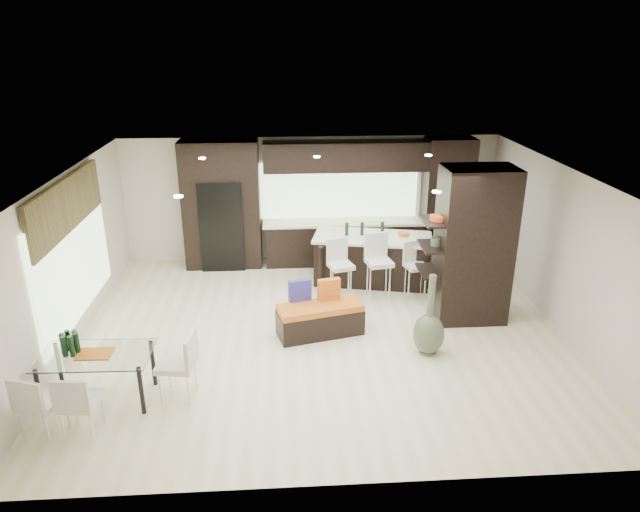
{
  "coord_description": "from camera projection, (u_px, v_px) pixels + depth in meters",
  "views": [
    {
      "loc": [
        -0.6,
        -8.47,
        4.7
      ],
      "look_at": [
        0.0,
        0.6,
        1.15
      ],
      "focal_mm": 32.0,
      "sensor_mm": 36.0,
      "label": 1
    }
  ],
  "objects": [
    {
      "name": "kitchen_island",
      "position": [
        372.0,
        259.0,
        11.44
      ],
      "size": [
        2.47,
        1.45,
        0.97
      ],
      "primitive_type": "cube",
      "rotation": [
        0.0,
        0.0,
        -0.21
      ],
      "color": "black",
      "rests_on": "ground"
    },
    {
      "name": "stool_right",
      "position": [
        415.0,
        276.0,
        10.77
      ],
      "size": [
        0.48,
        0.48,
        0.87
      ],
      "primitive_type": "cube",
      "rotation": [
        0.0,
        0.0,
        0.28
      ],
      "color": "silver",
      "rests_on": "ground"
    },
    {
      "name": "chair_end",
      "position": [
        177.0,
        368.0,
        7.76
      ],
      "size": [
        0.55,
        0.55,
        0.9
      ],
      "primitive_type": "cube",
      "rotation": [
        0.0,
        0.0,
        1.44
      ],
      "color": "silver",
      "rests_on": "ground"
    },
    {
      "name": "refrigerator",
      "position": [
        223.0,
        224.0,
        12.06
      ],
      "size": [
        0.9,
        0.68,
        1.9
      ],
      "primitive_type": "cube",
      "color": "black",
      "rests_on": "ground"
    },
    {
      "name": "partition_column",
      "position": [
        474.0,
        246.0,
        9.66
      ],
      "size": [
        1.2,
        0.8,
        2.7
      ],
      "primitive_type": "cube",
      "color": "black",
      "rests_on": "ground"
    },
    {
      "name": "window_back",
      "position": [
        339.0,
        190.0,
        12.31
      ],
      "size": [
        3.4,
        0.04,
        1.2
      ],
      "primitive_type": "cube",
      "color": "#B2D199",
      "rests_on": "back_wall"
    },
    {
      "name": "right_wall",
      "position": [
        565.0,
        252.0,
        9.38
      ],
      "size": [
        0.02,
        7.0,
        2.7
      ],
      "primitive_type": "cube",
      "color": "beige",
      "rests_on": "ground"
    },
    {
      "name": "stone_accent",
      "position": [
        67.0,
        205.0,
        8.75
      ],
      "size": [
        0.08,
        3.0,
        0.8
      ],
      "primitive_type": "cube",
      "color": "brown",
      "rests_on": "left_wall"
    },
    {
      "name": "window_left",
      "position": [
        74.0,
        259.0,
        9.07
      ],
      "size": [
        0.04,
        3.2,
        1.9
      ],
      "primitive_type": "cube",
      "color": "#B2D199",
      "rests_on": "left_wall"
    },
    {
      "name": "ceiling",
      "position": [
        323.0,
        175.0,
        8.64
      ],
      "size": [
        8.0,
        7.0,
        0.02
      ],
      "primitive_type": "cube",
      "color": "white",
      "rests_on": "ground"
    },
    {
      "name": "back_wall",
      "position": [
        311.0,
        199.0,
        12.38
      ],
      "size": [
        8.0,
        0.02,
        2.7
      ],
      "primitive_type": "cube",
      "color": "beige",
      "rests_on": "ground"
    },
    {
      "name": "stool_mid",
      "position": [
        379.0,
        274.0,
        10.67
      ],
      "size": [
        0.53,
        0.53,
        1.02
      ],
      "primitive_type": "cube",
      "rotation": [
        0.0,
        0.0,
        0.19
      ],
      "color": "silver",
      "rests_on": "ground"
    },
    {
      "name": "ceiling_spots",
      "position": [
        321.0,
        173.0,
        8.88
      ],
      "size": [
        4.0,
        3.0,
        0.02
      ],
      "primitive_type": "cube",
      "color": "white",
      "rests_on": "ceiling"
    },
    {
      "name": "stool_left",
      "position": [
        341.0,
        276.0,
        10.65
      ],
      "size": [
        0.52,
        0.52,
        0.94
      ],
      "primitive_type": "cube",
      "rotation": [
        0.0,
        0.0,
        0.3
      ],
      "color": "silver",
      "rests_on": "ground"
    },
    {
      "name": "floor_vase",
      "position": [
        430.0,
        315.0,
        8.76
      ],
      "size": [
        0.58,
        0.58,
        1.33
      ],
      "primitive_type": null,
      "rotation": [
        0.0,
        0.0,
        -0.2
      ],
      "color": "#48563D",
      "rests_on": "ground"
    },
    {
      "name": "dining_table",
      "position": [
        99.0,
        377.0,
        7.73
      ],
      "size": [
        1.49,
        0.86,
        0.71
      ],
      "primitive_type": "cube",
      "rotation": [
        0.0,
        0.0,
        -0.02
      ],
      "color": "white",
      "rests_on": "ground"
    },
    {
      "name": "chair_far",
      "position": [
        42.0,
        407.0,
        7.0
      ],
      "size": [
        0.58,
        0.58,
        0.85
      ],
      "primitive_type": "cube",
      "rotation": [
        0.0,
        0.0,
        -0.33
      ],
      "color": "silver",
      "rests_on": "ground"
    },
    {
      "name": "back_cabinetry",
      "position": [
        335.0,
        203.0,
        12.11
      ],
      "size": [
        6.8,
        0.68,
        2.7
      ],
      "primitive_type": "cube",
      "color": "black",
      "rests_on": "ground"
    },
    {
      "name": "left_wall",
      "position": [
        67.0,
        264.0,
        8.89
      ],
      "size": [
        0.02,
        7.0,
        2.7
      ],
      "primitive_type": "cube",
      "color": "beige",
      "rests_on": "ground"
    },
    {
      "name": "bench",
      "position": [
        320.0,
        319.0,
        9.48
      ],
      "size": [
        1.49,
        0.87,
        0.54
      ],
      "primitive_type": "cube",
      "rotation": [
        0.0,
        0.0,
        0.25
      ],
      "color": "black",
      "rests_on": "ground"
    },
    {
      "name": "ground",
      "position": [
        322.0,
        332.0,
        9.62
      ],
      "size": [
        8.0,
        8.0,
        0.0
      ],
      "primitive_type": "plane",
      "color": "beige",
      "rests_on": "ground"
    },
    {
      "name": "chair_near",
      "position": [
        81.0,
        405.0,
        7.04
      ],
      "size": [
        0.49,
        0.49,
        0.83
      ],
      "primitive_type": "cube",
      "rotation": [
        0.0,
        0.0,
        -0.09
      ],
      "color": "silver",
      "rests_on": "ground"
    }
  ]
}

